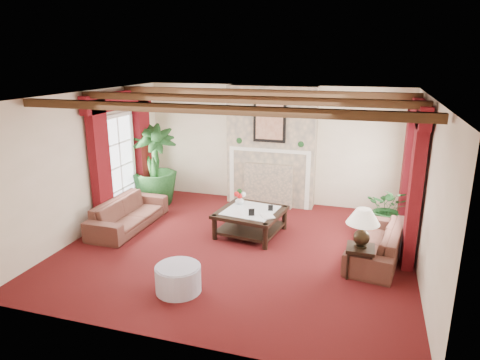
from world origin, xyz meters
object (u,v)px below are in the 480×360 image
(side_table, at_px, (359,262))
(ottoman, at_px, (178,279))
(sofa_left, at_px, (128,209))
(coffee_table, at_px, (250,222))
(sofa_right, at_px, (377,237))
(potted_palm, at_px, (155,182))

(side_table, relative_size, ottoman, 0.74)
(sofa_left, bearing_deg, side_table, -98.67)
(side_table, bearing_deg, coffee_table, 152.27)
(sofa_right, height_order, potted_palm, potted_palm)
(coffee_table, bearing_deg, sofa_right, 0.06)
(potted_palm, bearing_deg, sofa_right, -16.12)
(potted_palm, bearing_deg, coffee_table, -22.87)
(side_table, distance_m, ottoman, 2.80)
(sofa_right, xyz_separation_m, side_table, (-0.25, -0.76, -0.13))
(sofa_left, relative_size, coffee_table, 1.68)
(sofa_left, relative_size, ottoman, 2.94)
(sofa_left, bearing_deg, ottoman, -133.89)
(sofa_left, xyz_separation_m, potted_palm, (-0.16, 1.47, 0.13))
(side_table, xyz_separation_m, ottoman, (-2.51, -1.23, -0.05))
(potted_palm, distance_m, coffee_table, 2.84)
(coffee_table, bearing_deg, potted_palm, 165.18)
(coffee_table, distance_m, side_table, 2.34)
(sofa_left, bearing_deg, sofa_right, -89.09)
(potted_palm, xyz_separation_m, side_table, (4.67, -2.19, -0.26))
(ottoman, bearing_deg, potted_palm, 122.32)
(ottoman, bearing_deg, side_table, 26.16)
(potted_palm, height_order, coffee_table, potted_palm)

